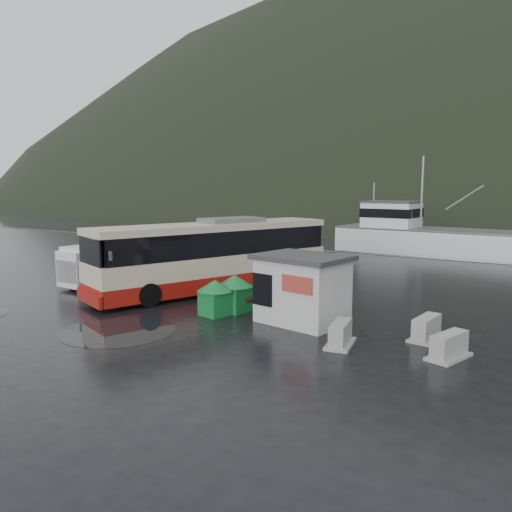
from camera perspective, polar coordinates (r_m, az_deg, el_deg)
The scene contains 14 objects.
ground at distance 24.27m, azimuth -7.48°, elevation -4.89°, with size 160.00×160.00×0.00m, color black.
harbor_water at distance 129.22m, azimuth 25.41°, elevation 4.78°, with size 300.00×180.00×0.02m, color black.
quay_edge at distance 41.45m, azimuth 10.38°, elevation 0.37°, with size 160.00×0.60×1.50m, color #999993.
coach_bus at distance 26.19m, azimuth -4.68°, elevation -3.90°, with size 3.28×13.30×3.77m, color beige, non-canonical shape.
white_van at distance 29.05m, azimuth -16.44°, elevation -3.02°, with size 1.88×5.44×2.27m, color silver, non-canonical shape.
waste_bin_left at distance 21.75m, azimuth -2.45°, elevation -6.33°, with size 1.15×1.15×1.60m, color #147431, non-canonical shape.
waste_bin_right at distance 21.15m, azimuth -4.68°, elevation -6.77°, with size 1.08×1.08×1.51m, color #147431, non-canonical shape.
dome_tent at distance 22.24m, azimuth -2.74°, elevation -6.02°, with size 2.04×2.86×1.12m, color #2D2F1C, non-canonical shape.
ticket_kiosk at distance 20.09m, azimuth 5.25°, elevation -7.56°, with size 3.47×2.63×2.71m, color beige, non-canonical shape.
jersey_barrier_a at distance 17.48m, azimuth 9.59°, elevation -10.03°, with size 0.81×1.62×0.81m, color #999993, non-canonical shape.
jersey_barrier_b at distance 18.86m, azimuth 18.84°, elevation -9.00°, with size 0.83×1.65×0.83m, color #999993, non-canonical shape.
jersey_barrier_c at distance 17.13m, azimuth 21.13°, elevation -10.84°, with size 0.81×1.63×0.81m, color #999993, non-canonical shape.
fishing_trawler at distance 45.96m, azimuth 21.35°, elevation 0.69°, with size 23.10×5.09×9.24m, color silver, non-canonical shape.
puddles at distance 21.31m, azimuth -14.94°, elevation -6.88°, with size 12.35×12.39×0.01m.
Camera 1 is at (15.13, -18.22, 5.35)m, focal length 35.00 mm.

